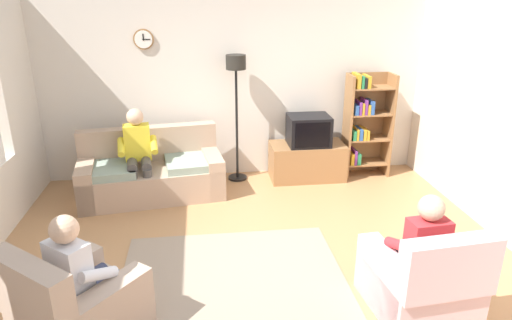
# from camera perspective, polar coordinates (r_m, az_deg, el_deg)

# --- Properties ---
(ground_plane) EXTENTS (12.00, 12.00, 0.00)m
(ground_plane) POSITION_cam_1_polar(r_m,az_deg,el_deg) (4.87, 0.18, -12.97)
(ground_plane) COLOR #B27F51
(back_wall_assembly) EXTENTS (6.20, 0.17, 2.70)m
(back_wall_assembly) POSITION_cam_1_polar(r_m,az_deg,el_deg) (6.84, -2.67, 9.19)
(back_wall_assembly) COLOR silver
(back_wall_assembly) RESTS_ON ground_plane
(couch) EXTENTS (2.00, 1.13, 0.90)m
(couch) POSITION_cam_1_polar(r_m,az_deg,el_deg) (6.44, -12.93, -1.70)
(couch) COLOR tan
(couch) RESTS_ON ground_plane
(tv_stand) EXTENTS (1.10, 0.56, 0.54)m
(tv_stand) POSITION_cam_1_polar(r_m,az_deg,el_deg) (6.90, 6.39, -0.13)
(tv_stand) COLOR olive
(tv_stand) RESTS_ON ground_plane
(tv) EXTENTS (0.60, 0.49, 0.44)m
(tv) POSITION_cam_1_polar(r_m,az_deg,el_deg) (6.73, 6.60, 3.71)
(tv) COLOR black
(tv) RESTS_ON tv_stand
(bookshelf) EXTENTS (0.68, 0.36, 1.57)m
(bookshelf) POSITION_cam_1_polar(r_m,az_deg,el_deg) (7.05, 13.41, 4.57)
(bookshelf) COLOR olive
(bookshelf) RESTS_ON ground_plane
(floor_lamp) EXTENTS (0.28, 0.28, 1.85)m
(floor_lamp) POSITION_cam_1_polar(r_m,az_deg,el_deg) (6.52, -2.50, 9.53)
(floor_lamp) COLOR black
(floor_lamp) RESTS_ON ground_plane
(armchair_near_window) EXTENTS (1.18, 1.19, 0.90)m
(armchair_near_window) POSITION_cam_1_polar(r_m,az_deg,el_deg) (4.09, -21.50, -16.96)
(armchair_near_window) COLOR tan
(armchair_near_window) RESTS_ON ground_plane
(armchair_near_bookshelf) EXTENTS (0.88, 0.95, 0.90)m
(armchair_near_bookshelf) POSITION_cam_1_polar(r_m,az_deg,el_deg) (4.36, 19.88, -14.20)
(armchair_near_bookshelf) COLOR beige
(armchair_near_bookshelf) RESTS_ON ground_plane
(area_rug) EXTENTS (2.20, 1.70, 0.01)m
(area_rug) POSITION_cam_1_polar(r_m,az_deg,el_deg) (4.71, -2.90, -14.22)
(area_rug) COLOR gray
(area_rug) RESTS_ON ground_plane
(person_on_couch) EXTENTS (0.55, 0.57, 1.24)m
(person_on_couch) POSITION_cam_1_polar(r_m,az_deg,el_deg) (6.22, -14.53, 1.17)
(person_on_couch) COLOR yellow
(person_on_couch) RESTS_ON ground_plane
(person_in_left_armchair) EXTENTS (0.63, 0.64, 1.12)m
(person_in_left_armchair) POSITION_cam_1_polar(r_m,az_deg,el_deg) (3.95, -21.05, -12.73)
(person_in_left_armchair) COLOR silver
(person_in_left_armchair) RESTS_ON ground_plane
(person_in_right_armchair) EXTENTS (0.54, 0.56, 1.12)m
(person_in_right_armchair) POSITION_cam_1_polar(r_m,az_deg,el_deg) (4.26, 19.77, -10.05)
(person_in_right_armchair) COLOR red
(person_in_right_armchair) RESTS_ON ground_plane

